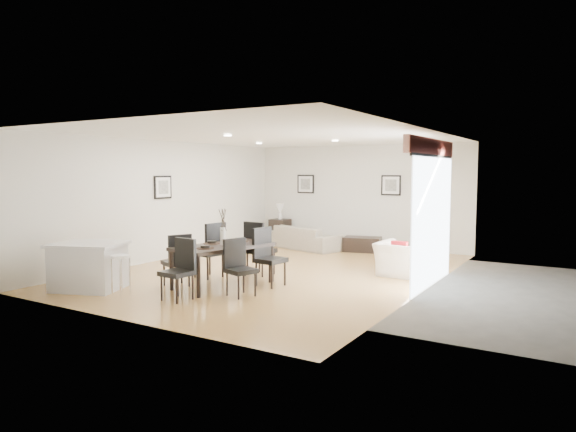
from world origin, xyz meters
The scene contains 26 objects.
ground centered at (0.00, 0.00, 0.00)m, with size 8.00×8.00×0.00m, color tan.
wall_back centered at (0.00, 4.00, 1.35)m, with size 6.00×0.04×2.70m, color silver.
wall_front centered at (0.00, -4.00, 1.35)m, with size 6.00×0.04×2.70m, color silver.
wall_left centered at (-3.00, 0.00, 1.35)m, with size 0.04×8.00×2.70m, color silver.
wall_right centered at (3.00, 0.00, 1.35)m, with size 0.04×8.00×2.70m, color silver.
ceiling centered at (0.00, 0.00, 2.70)m, with size 6.00×8.00×0.02m, color white.
sofa centered at (-1.03, 2.89, 0.29)m, with size 2.02×0.79×0.59m, color gray.
armchair centered at (2.34, 0.81, 0.33)m, with size 1.01×0.88×0.65m, color beige.
dining_table centered at (-0.13, -1.64, 0.65)m, with size 1.24×1.90×0.73m.
dining_chair_wnear centered at (-0.76, -2.11, 0.52)m, with size 0.55×0.55×0.93m.
dining_chair_wfar centered at (-0.74, -1.22, 0.59)m, with size 0.54×0.54×1.05m.
dining_chair_enear centered at (0.49, -2.05, 0.52)m, with size 0.53×0.53×0.92m.
dining_chair_efar centered at (0.48, -1.19, 0.57)m, with size 0.51×0.51×1.02m.
dining_chair_head centered at (-0.12, -2.72, 0.53)m, with size 0.46×0.46×0.96m.
dining_chair_foot centered at (-0.14, -0.56, 0.58)m, with size 0.51×0.51×1.05m.
vase centered at (-0.13, -1.64, 0.99)m, with size 0.82×1.26×0.64m.
coffee_table centered at (0.44, 3.23, 0.18)m, with size 0.91×0.55×0.36m, color black.
side_table centered at (-2.26, 3.66, 0.32)m, with size 0.49×0.49×0.65m, color black.
table_lamp centered at (-2.26, 3.66, 0.93)m, with size 0.23×0.23×0.43m.
cushion centered at (2.25, 0.72, 0.53)m, with size 0.31×0.10×0.31m, color maroon.
kitchen_island centered at (-1.93, -3.03, 0.41)m, with size 1.38×1.23×0.80m.
bar_stool centered at (-1.14, -3.03, 0.57)m, with size 0.30×0.30×0.66m.
framed_print_back_left centered at (-1.60, 3.97, 1.65)m, with size 0.52×0.04×0.52m.
framed_print_back_right centered at (0.90, 3.97, 1.65)m, with size 0.52×0.04×0.52m.
framed_print_left_wall centered at (-2.97, -0.20, 1.65)m, with size 0.04×0.52×0.52m.
sliding_door centered at (2.96, 0.30, 1.66)m, with size 0.12×2.70×2.57m.
Camera 1 is at (5.41, -8.66, 2.01)m, focal length 32.00 mm.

